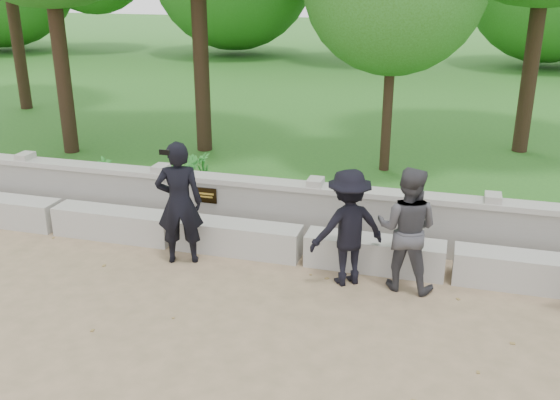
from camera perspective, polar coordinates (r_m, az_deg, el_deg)
The scene contains 10 objects.
ground at distance 8.07m, azimuth -15.36°, elevation -9.26°, with size 80.00×80.00×0.00m, color #9B7F5F.
lawn at distance 20.64m, azimuth 4.82°, elevation 9.69°, with size 40.00×22.00×0.25m, color #265C1F.
concrete_bench at distance 9.47m, azimuth -9.69°, elevation -2.76°, with size 11.90×0.45×0.45m.
parapet_wall at distance 9.97m, azimuth -8.08°, elevation 0.01°, with size 12.50×0.35×0.90m.
man_main at distance 8.68m, azimuth -9.19°, elevation -0.26°, with size 0.74×0.69×1.75m.
visitor_left at distance 8.03m, azimuth 11.53°, elevation -2.62°, with size 0.86×0.71×1.63m.
visitor_mid at distance 8.06m, azimuth 6.24°, elevation -2.52°, with size 1.15×1.04×1.55m.
shrub_a at distance 11.40m, azimuth -15.65°, elevation 2.44°, with size 0.30×0.21×0.58m, color #2D862E.
shrub_b at distance 10.86m, azimuth -8.22°, elevation 2.34°, with size 0.36×0.29×0.66m, color #2D862E.
shrub_d at distance 11.12m, azimuth -7.03°, elevation 2.75°, with size 0.35×0.31×0.63m, color #2D862E.
Camera 1 is at (3.87, -5.93, 3.88)m, focal length 40.00 mm.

